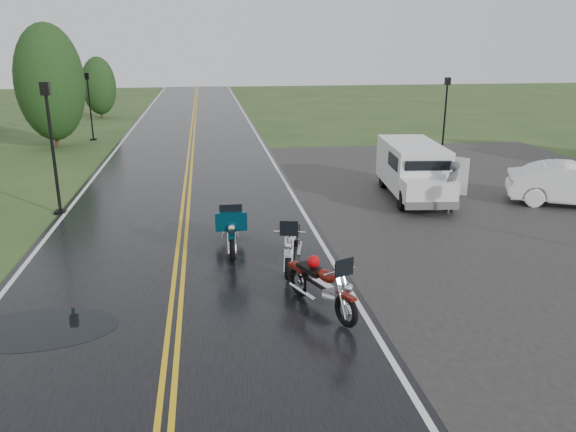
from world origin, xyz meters
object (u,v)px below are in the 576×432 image
object	(u,v)px
lamp_post_near_left	(53,149)
lamp_post_far_right	(445,116)
van_white	(404,182)
motorcycle_red	(347,298)
sedan_white	(575,186)
motorcycle_teal	(232,236)
person_at_van	(451,188)
lamp_post_far_left	(90,107)
motorcycle_silver	(288,254)

from	to	relation	value
lamp_post_near_left	lamp_post_far_right	distance (m)	17.94
van_white	motorcycle_red	bearing A→B (deg)	-110.67
sedan_white	lamp_post_near_left	xyz separation A→B (m)	(-16.97, 1.62, 1.40)
lamp_post_near_left	lamp_post_far_right	bearing A→B (deg)	25.06
motorcycle_teal	person_at_van	xyz separation A→B (m)	(7.17, 3.25, 0.12)
motorcycle_teal	lamp_post_far_left	distance (m)	20.90
motorcycle_silver	person_at_van	xyz separation A→B (m)	(5.95, 4.58, 0.16)
motorcycle_teal	sedan_white	size ratio (longest dim) A/B	0.57
lamp_post_far_left	van_white	bearing A→B (deg)	-51.72
sedan_white	lamp_post_far_right	distance (m)	9.32
motorcycle_red	motorcycle_silver	xyz separation A→B (m)	(-0.76, 2.38, 0.01)
sedan_white	lamp_post_far_right	size ratio (longest dim) A/B	1.14
person_at_van	motorcycle_teal	bearing A→B (deg)	-14.19
lamp_post_near_left	lamp_post_far_right	xyz separation A→B (m)	(16.25, 7.60, -0.23)
motorcycle_silver	van_white	bearing A→B (deg)	62.01
motorcycle_red	motorcycle_silver	distance (m)	2.50
person_at_van	lamp_post_far_left	distance (m)	21.64
motorcycle_red	motorcycle_teal	xyz separation A→B (m)	(-1.99, 3.71, 0.05)
motorcycle_red	lamp_post_far_right	bearing A→B (deg)	38.56
van_white	lamp_post_far_right	distance (m)	10.39
sedan_white	lamp_post_far_right	world-z (taller)	lamp_post_far_right
motorcycle_teal	lamp_post_far_left	size ratio (longest dim) A/B	0.66
motorcycle_red	lamp_post_near_left	xyz separation A→B (m)	(-7.28, 8.84, 1.43)
sedan_white	lamp_post_far_left	size ratio (longest dim) A/B	1.14
van_white	person_at_van	xyz separation A→B (m)	(1.41, -0.53, -0.13)
motorcycle_teal	motorcycle_silver	xyz separation A→B (m)	(1.22, -1.32, -0.04)
motorcycle_teal	sedan_white	xyz separation A→B (m)	(11.68, 3.51, -0.02)
van_white	lamp_post_far_left	world-z (taller)	lamp_post_far_left
lamp_post_far_left	motorcycle_teal	bearing A→B (deg)	-70.92
motorcycle_silver	lamp_post_far_left	distance (m)	22.56
motorcycle_silver	person_at_van	bearing A→B (deg)	51.19
sedan_white	van_white	bearing A→B (deg)	112.34
person_at_van	lamp_post_far_left	world-z (taller)	lamp_post_far_left
sedan_white	lamp_post_near_left	distance (m)	17.10
person_at_van	lamp_post_far_right	xyz separation A→B (m)	(3.78, 9.48, 1.03)
motorcycle_silver	lamp_post_far_left	bearing A→B (deg)	124.53
motorcycle_silver	lamp_post_far_right	size ratio (longest dim) A/B	0.62
lamp_post_far_right	lamp_post_near_left	bearing A→B (deg)	-154.94
motorcycle_red	van_white	distance (m)	8.39
motorcycle_red	motorcycle_silver	world-z (taller)	motorcycle_silver
person_at_van	sedan_white	bearing A→B (deg)	144.67
motorcycle_silver	motorcycle_teal	bearing A→B (deg)	146.35
motorcycle_teal	van_white	bearing A→B (deg)	33.85
van_white	motorcycle_teal	bearing A→B (deg)	-140.66
motorcycle_silver	lamp_post_far_right	distance (m)	17.14
van_white	lamp_post_far_left	distance (m)	20.33
person_at_van	lamp_post_near_left	world-z (taller)	lamp_post_near_left
sedan_white	lamp_post_far_left	xyz separation A→B (m)	(-18.50, 16.21, 1.17)
motorcycle_red	van_white	bearing A→B (deg)	40.46
lamp_post_near_left	motorcycle_silver	bearing A→B (deg)	-44.73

